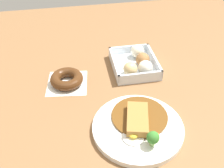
# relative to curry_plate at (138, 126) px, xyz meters

# --- Properties ---
(ground_plane) EXTENTS (1.60, 1.60, 0.00)m
(ground_plane) POSITION_rel_curry_plate_xyz_m (0.11, 0.08, -0.01)
(ground_plane) COLOR brown
(curry_plate) EXTENTS (0.26, 0.26, 0.07)m
(curry_plate) POSITION_rel_curry_plate_xyz_m (0.00, 0.00, 0.00)
(curry_plate) COLOR white
(curry_plate) RESTS_ON ground_plane
(donut_box) EXTENTS (0.19, 0.16, 0.06)m
(donut_box) POSITION_rel_curry_plate_xyz_m (0.29, -0.07, 0.01)
(donut_box) COLOR silver
(donut_box) RESTS_ON ground_plane
(chocolate_ring_donut) EXTENTS (0.15, 0.15, 0.04)m
(chocolate_ring_donut) POSITION_rel_curry_plate_xyz_m (0.25, 0.19, 0.00)
(chocolate_ring_donut) COLOR white
(chocolate_ring_donut) RESTS_ON ground_plane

